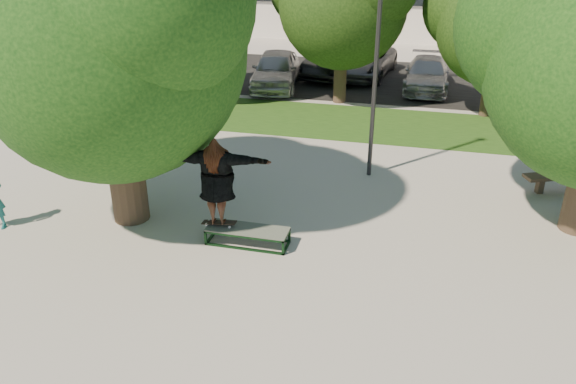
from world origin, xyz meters
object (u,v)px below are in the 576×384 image
(tree_left, at_px, (105,28))
(car_grey, at_px, (364,61))
(car_dark, at_px, (333,60))
(car_silver_b, at_px, (427,74))
(lamppost, at_px, (376,63))
(car_silver_a, at_px, (276,70))
(grind_box, at_px, (248,236))

(tree_left, distance_m, car_grey, 16.27)
(car_dark, distance_m, car_silver_b, 4.51)
(car_dark, distance_m, car_grey, 1.44)
(lamppost, bearing_deg, car_grey, 97.96)
(car_silver_a, bearing_deg, tree_left, -99.69)
(tree_left, xyz_separation_m, car_grey, (3.68, 15.41, -3.73))
(car_silver_a, relative_size, car_dark, 1.00)
(tree_left, relative_size, lamppost, 1.16)
(lamppost, relative_size, car_silver_a, 1.32)
(car_silver_a, bearing_deg, grind_box, -85.93)
(tree_left, height_order, car_grey, tree_left)
(tree_left, distance_m, car_dark, 15.70)
(lamppost, bearing_deg, car_silver_a, 120.59)
(car_silver_b, bearing_deg, car_grey, 150.46)
(car_silver_a, height_order, car_grey, car_silver_a)
(tree_left, xyz_separation_m, grind_box, (3.15, -0.56, -4.23))
(lamppost, bearing_deg, tree_left, -143.58)
(grind_box, bearing_deg, car_silver_a, 102.53)
(car_grey, bearing_deg, car_silver_a, -131.60)
(lamppost, xyz_separation_m, car_silver_a, (-5.03, 8.50, -2.36))
(car_silver_a, bearing_deg, car_silver_b, 3.45)
(tree_left, bearing_deg, car_silver_b, 64.41)
(tree_left, bearing_deg, car_dark, 81.41)
(car_silver_a, distance_m, car_dark, 3.36)
(car_silver_a, xyz_separation_m, car_dark, (2.01, 2.69, -0.03))
(tree_left, relative_size, car_silver_b, 1.59)
(tree_left, relative_size, car_silver_a, 1.54)
(tree_left, height_order, car_silver_b, tree_left)
(grind_box, distance_m, car_dark, 15.69)
(lamppost, xyz_separation_m, grind_box, (-2.14, -4.47, -2.96))
(lamppost, height_order, grind_box, lamppost)
(car_grey, distance_m, car_silver_b, 3.34)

